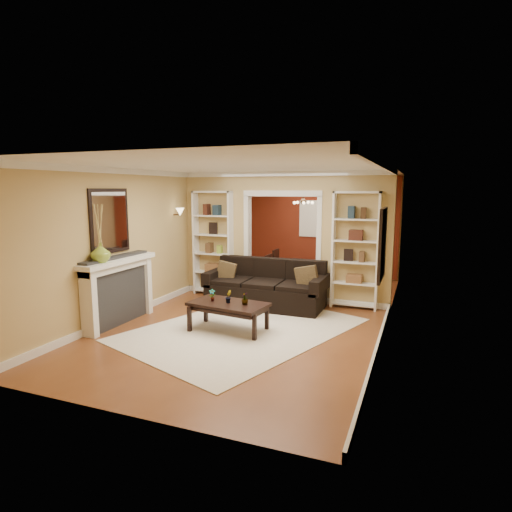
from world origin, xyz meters
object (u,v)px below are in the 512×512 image
at_px(bookshelf_left, 213,243).
at_px(dining_table, 302,275).
at_px(coffee_table, 228,317).
at_px(fireplace, 120,292).
at_px(sofa, 266,284).
at_px(bookshelf_right, 355,251).

distance_m(bookshelf_left, dining_table, 2.39).
height_order(coffee_table, bookshelf_left, bookshelf_left).
xyz_separation_m(fireplace, dining_table, (2.17, 4.03, -0.31)).
bearing_deg(sofa, bookshelf_left, 158.12).
bearing_deg(coffee_table, bookshelf_right, 59.56).
bearing_deg(bookshelf_left, dining_table, 42.70).
xyz_separation_m(coffee_table, bookshelf_left, (-1.38, 2.19, 0.91)).
height_order(bookshelf_left, fireplace, bookshelf_left).
height_order(sofa, dining_table, sofa).
height_order(sofa, fireplace, fireplace).
bearing_deg(bookshelf_right, dining_table, 134.34).
bearing_deg(fireplace, coffee_table, 9.98).
xyz_separation_m(bookshelf_right, fireplace, (-3.64, -2.53, -0.57)).
distance_m(sofa, bookshelf_right, 1.88).
height_order(sofa, bookshelf_right, bookshelf_right).
xyz_separation_m(sofa, coffee_table, (-0.07, -1.61, -0.23)).
xyz_separation_m(bookshelf_left, fireplace, (-0.54, -2.53, -0.57)).
bearing_deg(dining_table, fireplace, 151.72).
bearing_deg(fireplace, bookshelf_left, 77.95).
bearing_deg(dining_table, bookshelf_right, -135.66).
relative_size(coffee_table, bookshelf_left, 0.55).
bearing_deg(coffee_table, dining_table, 93.80).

